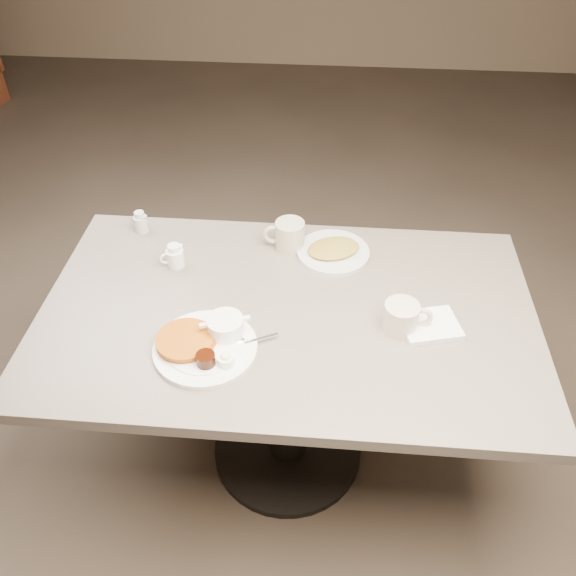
# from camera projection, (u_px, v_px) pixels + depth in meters

# --- Properties ---
(room) EXTENTS (7.04, 8.04, 2.84)m
(room) POSITION_uv_depth(u_px,v_px,m) (287.00, 105.00, 1.36)
(room) COLOR #4C3F33
(room) RESTS_ON ground
(diner_table) EXTENTS (1.50, 0.90, 0.75)m
(diner_table) POSITION_uv_depth(u_px,v_px,m) (287.00, 348.00, 1.90)
(diner_table) COLOR slate
(diner_table) RESTS_ON ground
(main_plate) EXTENTS (0.39, 0.37, 0.07)m
(main_plate) POSITION_uv_depth(u_px,v_px,m) (206.00, 342.00, 1.66)
(main_plate) COLOR white
(main_plate) RESTS_ON diner_table
(coffee_mug_near) EXTENTS (0.15, 0.11, 0.09)m
(coffee_mug_near) POSITION_uv_depth(u_px,v_px,m) (402.00, 317.00, 1.70)
(coffee_mug_near) COLOR beige
(coffee_mug_near) RESTS_ON diner_table
(napkin) EXTENTS (0.19, 0.17, 0.02)m
(napkin) POSITION_uv_depth(u_px,v_px,m) (430.00, 325.00, 1.72)
(napkin) COLOR white
(napkin) RESTS_ON diner_table
(coffee_mug_far) EXTENTS (0.14, 0.10, 0.10)m
(coffee_mug_far) POSITION_uv_depth(u_px,v_px,m) (289.00, 235.00, 1.99)
(coffee_mug_far) COLOR #BBB49A
(coffee_mug_far) RESTS_ON diner_table
(creamer_left) EXTENTS (0.08, 0.06, 0.08)m
(creamer_left) POSITION_uv_depth(u_px,v_px,m) (175.00, 256.00, 1.92)
(creamer_left) COLOR white
(creamer_left) RESTS_ON diner_table
(creamer_right) EXTENTS (0.07, 0.05, 0.08)m
(creamer_right) POSITION_uv_depth(u_px,v_px,m) (141.00, 223.00, 2.07)
(creamer_right) COLOR silver
(creamer_right) RESTS_ON diner_table
(hash_plate) EXTENTS (0.32, 0.32, 0.04)m
(hash_plate) POSITION_uv_depth(u_px,v_px,m) (333.00, 251.00, 1.98)
(hash_plate) COLOR silver
(hash_plate) RESTS_ON diner_table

